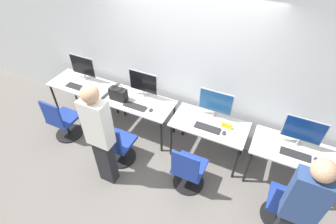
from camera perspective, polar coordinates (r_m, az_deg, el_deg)
The scene contains 26 objects.
ground_plane at distance 4.58m, azimuth -0.67°, elevation -9.18°, with size 20.00×20.00×0.00m, color slate.
wall_back at distance 4.18m, azimuth 3.72°, elevation 10.51°, with size 12.00×0.05×2.80m.
desk_far_left at distance 5.20m, azimuth -18.18°, elevation 5.16°, with size 1.17×0.61×0.72m.
monitor_far_left at distance 5.09m, azimuth -18.04°, elevation 9.25°, with size 0.52×0.19×0.50m.
keyboard_far_left at distance 5.08m, azimuth -19.32°, elevation 5.21°, with size 0.40×0.13×0.02m.
mouse_far_left at distance 4.93m, azimuth -16.92°, elevation 4.72°, with size 0.06×0.09×0.03m.
office_chair_far_left at distance 4.98m, azimuth -21.94°, elevation -2.06°, with size 0.48×0.48×0.87m.
desk_left at distance 4.54m, azimuth -6.14°, elevation 1.39°, with size 1.17×0.61×0.72m.
monitor_left at distance 4.43m, azimuth -5.41°, elevation 6.17°, with size 0.52×0.19×0.50m.
keyboard_left at distance 4.39m, azimuth -7.19°, elevation 1.24°, with size 0.40×0.13×0.02m.
mouse_left at distance 4.28m, azimuth -3.76°, elevation 0.43°, with size 0.06×0.09×0.03m.
office_chair_left at distance 4.31m, azimuth -10.89°, elevation -7.27°, with size 0.48×0.48×0.87m.
person_left at distance 3.65m, azimuth -14.67°, elevation -4.69°, with size 0.36×0.23×1.78m.
desk_right at distance 4.16m, azimuth 8.93°, elevation -3.40°, with size 1.17×0.61×0.72m.
monitor_right at distance 4.06m, azimuth 10.28°, elevation 1.85°, with size 0.52×0.19×0.50m.
keyboard_right at distance 4.02m, azimuth 8.57°, elevation -3.42°, with size 0.40×0.13×0.02m.
mouse_right at distance 3.98m, azimuth 12.09°, elevation -4.47°, with size 0.06×0.09×0.03m.
office_chair_right at distance 3.93m, azimuth 4.38°, elevation -12.75°, with size 0.48×0.48×0.87m.
desk_far_right at distance 4.14m, azimuth 25.68°, elevation -8.38°, with size 1.17×0.61×0.72m.
monitor_far_right at distance 3.99m, azimuth 27.31°, elevation -3.83°, with size 0.52×0.19×0.50m.
keyboard_far_right at distance 4.02m, azimuth 25.96°, elevation -8.30°, with size 0.40×0.13×0.02m.
mouse_far_right at distance 4.07m, azimuth 29.52°, elevation -9.01°, with size 0.06×0.09×0.03m.
office_chair_far_right at distance 3.93m, azimuth 23.92°, elevation -18.32°, with size 0.48×0.48×0.87m.
person_far_right at distance 3.25m, azimuth 26.74°, elevation -18.23°, with size 0.36×0.22×1.71m.
handbag at distance 4.52m, azimuth -10.77°, elevation 3.89°, with size 0.30×0.18×0.25m.
placard_right at distance 4.06m, azimuth 12.69°, elevation -2.94°, with size 0.16×0.03×0.08m.
Camera 1 is at (1.32, -2.62, 3.52)m, focal length 28.00 mm.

